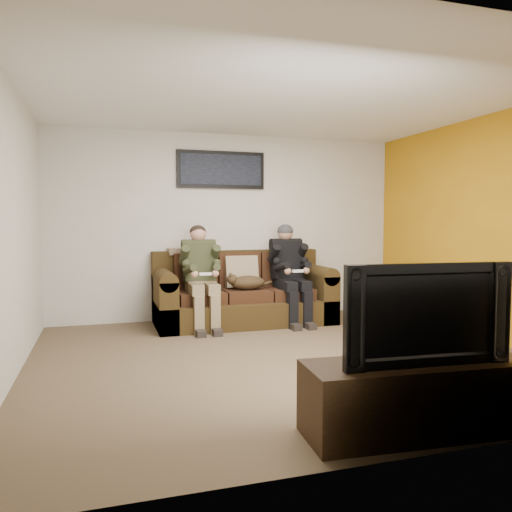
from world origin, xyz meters
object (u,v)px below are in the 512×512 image
object	(u,v)px
cat	(246,282)
framed_poster	(221,170)
person_right	(289,267)
television	(419,312)
sofa	(242,296)
tv_stand	(417,397)
person_left	(201,270)

from	to	relation	value
cat	framed_poster	size ratio (longest dim) A/B	0.53
person_right	television	distance (m)	3.62
sofa	framed_poster	distance (m)	1.79
tv_stand	person_left	bearing A→B (deg)	105.65
sofa	tv_stand	bearing A→B (deg)	-87.99
person_left	tv_stand	size ratio (longest dim) A/B	0.89
person_left	framed_poster	bearing A→B (deg)	54.74
person_left	person_right	xyz separation A→B (m)	(1.22, 0.00, 0.00)
sofa	person_right	size ratio (longest dim) A/B	1.77
sofa	person_left	distance (m)	0.75
framed_poster	tv_stand	world-z (taller)	framed_poster
cat	person_right	bearing A→B (deg)	1.65
person_right	framed_poster	xyz separation A→B (m)	(-0.81, 0.58, 1.34)
person_right	television	xyz separation A→B (m)	(-0.48, -3.59, 0.04)
person_left	framed_poster	xyz separation A→B (m)	(0.41, 0.58, 1.34)
person_right	television	size ratio (longest dim) A/B	1.18
framed_poster	person_right	bearing A→B (deg)	-35.59
framed_poster	television	size ratio (longest dim) A/B	1.11
person_right	person_left	bearing A→B (deg)	-179.98
person_right	cat	xyz separation A→B (m)	(-0.61, -0.02, -0.19)
television	sofa	bearing A→B (deg)	95.95
person_left	cat	bearing A→B (deg)	-1.63
sofa	person_right	xyz separation A→B (m)	(0.61, -0.20, 0.39)
framed_poster	tv_stand	bearing A→B (deg)	-85.43
cat	tv_stand	distance (m)	3.59
person_right	tv_stand	world-z (taller)	person_right
sofa	framed_poster	bearing A→B (deg)	117.66
person_right	cat	distance (m)	0.64
tv_stand	television	xyz separation A→B (m)	(0.00, 0.00, 0.56)
tv_stand	television	distance (m)	0.56
tv_stand	framed_poster	bearing A→B (deg)	98.51
person_left	cat	xyz separation A→B (m)	(0.61, -0.02, -0.18)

